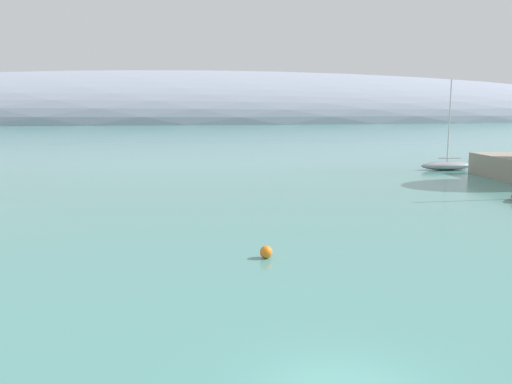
{
  "coord_description": "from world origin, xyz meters",
  "views": [
    {
      "loc": [
        -3.6,
        -11.95,
        6.98
      ],
      "look_at": [
        0.46,
        21.14,
        1.53
      ],
      "focal_mm": 38.56,
      "sensor_mm": 36.0,
      "label": 1
    }
  ],
  "objects": [
    {
      "name": "mooring_buoy_orange",
      "position": [
        -0.21,
        11.89,
        0.29
      ],
      "size": [
        0.57,
        0.57,
        0.57
      ],
      "primitive_type": "sphere",
      "color": "orange",
      "rests_on": "water"
    },
    {
      "name": "sailboat_grey_mid_mooring",
      "position": [
        23.15,
        42.22,
        0.53
      ],
      "size": [
        5.59,
        1.85,
        9.36
      ],
      "rotation": [
        0.0,
        0.0,
        3.15
      ],
      "color": "gray",
      "rests_on": "water"
    },
    {
      "name": "distant_ridge",
      "position": [
        -3.64,
        200.95,
        0.0
      ],
      "size": [
        396.75,
        83.23,
        37.52
      ],
      "primitive_type": "ellipsoid",
      "color": "#8E99AD",
      "rests_on": "ground"
    }
  ]
}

